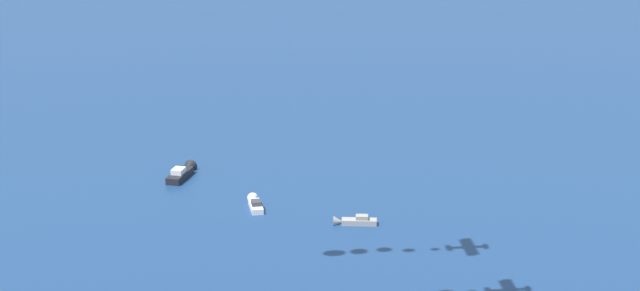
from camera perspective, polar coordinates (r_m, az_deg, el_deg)
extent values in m
cube|color=white|center=(215.36, -3.08, -2.92)|extent=(6.62, 4.68, 1.02)
cone|color=white|center=(219.01, -3.20, -2.58)|extent=(2.37, 2.56, 2.04)
cube|color=#38383D|center=(214.61, -3.06, -2.74)|extent=(2.73, 2.46, 0.77)
cube|color=black|center=(232.67, -6.70, -1.43)|extent=(8.42, 2.95, 1.33)
cone|color=black|center=(237.18, -6.26, -1.06)|extent=(2.22, 2.74, 2.66)
cube|color=silver|center=(231.75, -6.76, -1.21)|extent=(2.99, 2.23, 1.00)
cube|color=#9E9993|center=(207.95, 1.88, -3.66)|extent=(3.30, 6.35, 0.97)
cone|color=#9E9993|center=(208.05, 0.86, -3.64)|extent=(2.25, 1.96, 1.94)
cube|color=gray|center=(207.64, 2.01, -3.44)|extent=(2.00, 2.43, 0.73)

